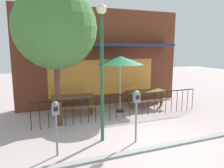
{
  "coord_description": "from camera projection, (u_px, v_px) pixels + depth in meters",
  "views": [
    {
      "loc": [
        -3.32,
        -5.26,
        2.77
      ],
      "look_at": [
        -0.32,
        2.47,
        1.34
      ],
      "focal_mm": 34.11,
      "sensor_mm": 36.0,
      "label": 1
    }
  ],
  "objects": [
    {
      "name": "street_tree",
      "position": [
        55.0,
        28.0,
        7.12
      ],
      "size": [
        2.8,
        2.8,
        4.83
      ],
      "color": "brown",
      "rests_on": "ground"
    },
    {
      "name": "picnic_table_right",
      "position": [
        146.0,
        94.0,
        9.98
      ],
      "size": [
        1.85,
        1.43,
        0.79
      ],
      "color": "brown",
      "rests_on": "ground"
    },
    {
      "name": "picnic_table_left",
      "position": [
        74.0,
        100.0,
        8.87
      ],
      "size": [
        1.94,
        1.56,
        0.79
      ],
      "color": "brown",
      "rests_on": "ground"
    },
    {
      "name": "pub_storefront",
      "position": [
        102.0,
        57.0,
        10.35
      ],
      "size": [
        8.08,
        1.39,
        4.59
      ],
      "color": "#411E16",
      "rests_on": "ground"
    },
    {
      "name": "street_lamp",
      "position": [
        102.0,
        55.0,
        6.0
      ],
      "size": [
        0.28,
        0.28,
        3.94
      ],
      "color": "#204E30",
      "rests_on": "ground"
    },
    {
      "name": "curb_edge",
      "position": [
        162.0,
        147.0,
        5.98
      ],
      "size": [
        11.31,
        0.2,
        0.11
      ],
      "primitive_type": "cube",
      "color": "gray",
      "rests_on": "ground"
    },
    {
      "name": "patio_umbrella",
      "position": [
        120.0,
        60.0,
        8.95
      ],
      "size": [
        1.96,
        1.96,
        2.42
      ],
      "color": "black",
      "rests_on": "ground"
    },
    {
      "name": "parking_meter_far",
      "position": [
        56.0,
        114.0,
        5.35
      ],
      "size": [
        0.18,
        0.17,
        1.45
      ],
      "color": "slate",
      "rests_on": "ground"
    },
    {
      "name": "parking_meter_near",
      "position": [
        136.0,
        103.0,
        6.12
      ],
      "size": [
        0.18,
        0.17,
        1.56
      ],
      "color": "slate",
      "rests_on": "ground"
    },
    {
      "name": "patio_fence_front",
      "position": [
        123.0,
        102.0,
        8.28
      ],
      "size": [
        6.81,
        0.04,
        0.97
      ],
      "color": "black",
      "rests_on": "ground"
    },
    {
      "name": "ground",
      "position": [
        151.0,
        139.0,
        6.49
      ],
      "size": [
        40.0,
        40.0,
        0.0
      ],
      "primitive_type": "plane",
      "color": "#B5A3A0"
    }
  ]
}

